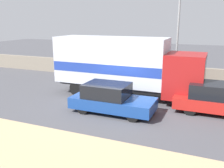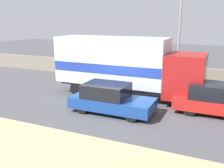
# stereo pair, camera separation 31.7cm
# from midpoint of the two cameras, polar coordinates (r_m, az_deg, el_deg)

# --- Properties ---
(ground_plane) EXTENTS (80.00, 80.00, 0.00)m
(ground_plane) POSITION_cam_midpoint_polar(r_m,az_deg,el_deg) (13.00, -0.86, -6.19)
(ground_plane) COLOR #47474C
(stone_wall_backdrop) EXTENTS (60.00, 0.35, 1.27)m
(stone_wall_backdrop) POSITION_cam_midpoint_polar(r_m,az_deg,el_deg) (19.61, 7.82, 2.66)
(stone_wall_backdrop) COLOR gray
(stone_wall_backdrop) RESTS_ON ground_plane
(street_lamp) EXTENTS (0.56, 0.28, 7.91)m
(street_lamp) POSITION_cam_midpoint_polar(r_m,az_deg,el_deg) (17.94, 14.47, 13.77)
(street_lamp) COLOR gray
(street_lamp) RESTS_ON ground_plane
(box_truck) EXTENTS (8.83, 2.37, 3.59)m
(box_truck) POSITION_cam_midpoint_polar(r_m,az_deg,el_deg) (15.03, 1.94, 4.42)
(box_truck) COLOR maroon
(box_truck) RESTS_ON ground_plane
(car_hatchback) EXTENTS (4.22, 1.85, 1.47)m
(car_hatchback) POSITION_cam_midpoint_polar(r_m,az_deg,el_deg) (12.66, -0.99, -3.33)
(car_hatchback) COLOR navy
(car_hatchback) RESTS_ON ground_plane
(car_sedan_second) EXTENTS (4.59, 1.87, 1.53)m
(car_sedan_second) POSITION_cam_midpoint_polar(r_m,az_deg,el_deg) (13.51, 22.69, -3.19)
(car_sedan_second) COLOR #B21E19
(car_sedan_second) RESTS_ON ground_plane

